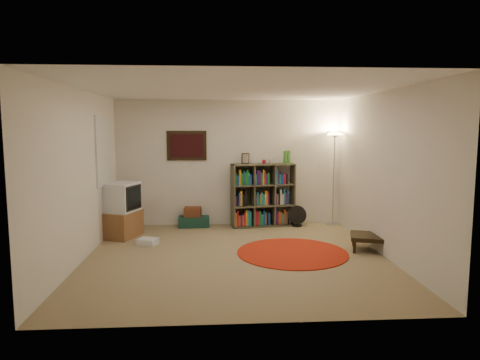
{
  "coord_description": "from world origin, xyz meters",
  "views": [
    {
      "loc": [
        -0.35,
        -6.29,
        1.92
      ],
      "look_at": [
        0.1,
        0.6,
        1.1
      ],
      "focal_mm": 32.0,
      "sensor_mm": 36.0,
      "label": 1
    }
  ],
  "objects_px": {
    "floor_fan": "(297,216)",
    "suitcase": "(194,221)",
    "tv_stand": "(123,211)",
    "side_table": "(368,237)",
    "floor_lamp": "(334,147)",
    "bookshelf": "(262,196)"
  },
  "relations": [
    {
      "from": "floor_fan",
      "to": "suitcase",
      "type": "bearing_deg",
      "value": -173.01
    },
    {
      "from": "tv_stand",
      "to": "side_table",
      "type": "distance_m",
      "value": 4.23
    },
    {
      "from": "floor_lamp",
      "to": "side_table",
      "type": "height_order",
      "value": "floor_lamp"
    },
    {
      "from": "suitcase",
      "to": "bookshelf",
      "type": "bearing_deg",
      "value": -3.12
    },
    {
      "from": "floor_lamp",
      "to": "floor_fan",
      "type": "distance_m",
      "value": 1.55
    },
    {
      "from": "side_table",
      "to": "floor_lamp",
      "type": "bearing_deg",
      "value": 91.86
    },
    {
      "from": "bookshelf",
      "to": "suitcase",
      "type": "bearing_deg",
      "value": 168.61
    },
    {
      "from": "floor_fan",
      "to": "tv_stand",
      "type": "height_order",
      "value": "tv_stand"
    },
    {
      "from": "floor_fan",
      "to": "side_table",
      "type": "height_order",
      "value": "floor_fan"
    },
    {
      "from": "tv_stand",
      "to": "side_table",
      "type": "bearing_deg",
      "value": 5.4
    },
    {
      "from": "tv_stand",
      "to": "floor_lamp",
      "type": "bearing_deg",
      "value": 30.72
    },
    {
      "from": "floor_fan",
      "to": "side_table",
      "type": "bearing_deg",
      "value": -53.76
    },
    {
      "from": "bookshelf",
      "to": "floor_lamp",
      "type": "relative_size",
      "value": 0.8
    },
    {
      "from": "floor_lamp",
      "to": "suitcase",
      "type": "distance_m",
      "value": 3.15
    },
    {
      "from": "bookshelf",
      "to": "side_table",
      "type": "distance_m",
      "value": 2.4
    },
    {
      "from": "floor_lamp",
      "to": "floor_fan",
      "type": "relative_size",
      "value": 4.49
    },
    {
      "from": "bookshelf",
      "to": "side_table",
      "type": "bearing_deg",
      "value": -60.33
    },
    {
      "from": "tv_stand",
      "to": "side_table",
      "type": "xyz_separation_m",
      "value": [
        4.08,
        -1.11,
        -0.26
      ]
    },
    {
      "from": "bookshelf",
      "to": "floor_fan",
      "type": "height_order",
      "value": "bookshelf"
    },
    {
      "from": "floor_fan",
      "to": "side_table",
      "type": "relative_size",
      "value": 0.61
    },
    {
      "from": "floor_lamp",
      "to": "side_table",
      "type": "relative_size",
      "value": 2.75
    },
    {
      "from": "suitcase",
      "to": "side_table",
      "type": "xyz_separation_m",
      "value": [
        2.85,
        -1.89,
        0.11
      ]
    }
  ]
}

